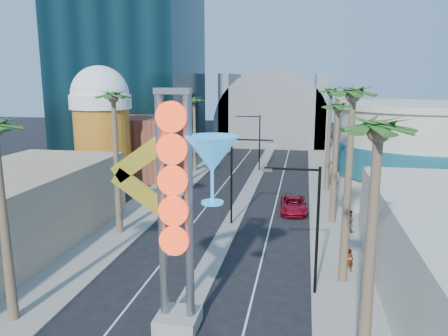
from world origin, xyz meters
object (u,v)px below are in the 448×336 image
Objects in this scene: neon_sign at (191,196)px; pedestrian_a at (349,260)px; red_pickup at (293,205)px; pedestrian_b at (349,221)px.

pedestrian_a is (8.69, 8.49, -6.34)m from neon_sign.
neon_sign is at bearing -105.04° from red_pickup.
neon_sign is 7.73× the size of pedestrian_a.
neon_sign is 20.15m from pedestrian_b.
pedestrian_b is at bearing -94.55° from pedestrian_a.
pedestrian_a is 0.84× the size of pedestrian_b.
neon_sign is 13.70m from pedestrian_a.
pedestrian_a is at bearing 44.33° from neon_sign.
red_pickup is 14.06m from pedestrian_a.
neon_sign is at bearing 90.81° from pedestrian_b.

